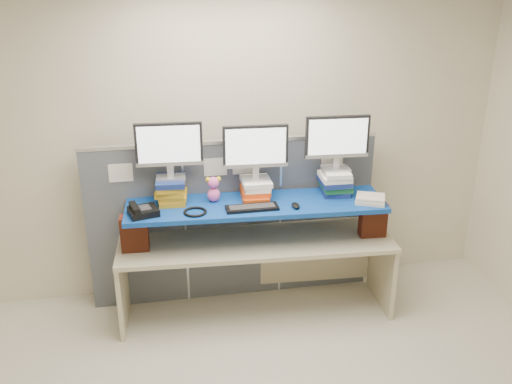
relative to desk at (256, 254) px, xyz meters
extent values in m
cube|color=beige|center=(-0.15, -1.45, 0.83)|extent=(5.00, 4.00, 2.80)
cube|color=#4D525B|center=(-1.02, 0.33, 0.18)|extent=(0.85, 0.05, 1.50)
cube|color=#4D525B|center=(-0.15, 0.33, 0.18)|extent=(0.85, 0.05, 1.50)
cube|color=#4D525B|center=(0.71, 0.33, 0.18)|extent=(0.85, 0.05, 1.50)
cube|color=silver|center=(-0.15, 0.33, 0.94)|extent=(2.60, 0.06, 0.03)
cube|color=white|center=(-1.10, 0.30, 0.73)|extent=(0.20, 0.00, 0.16)
cube|color=white|center=(-0.30, 0.30, 0.73)|extent=(0.20, 0.00, 0.16)
cube|color=white|center=(-0.05, 0.30, 0.73)|extent=(0.20, 0.00, 0.16)
cube|color=white|center=(0.75, 0.30, 0.73)|extent=(0.20, 0.00, 0.16)
cube|color=#C4B996|center=(0.00, 0.00, 0.13)|extent=(2.39, 0.81, 0.04)
cube|color=#C4B996|center=(-1.16, 0.06, -0.23)|extent=(0.07, 0.64, 0.68)
cube|color=#C4B996|center=(1.16, -0.06, -0.23)|extent=(0.07, 0.64, 0.68)
cube|color=maroon|center=(-1.02, 0.00, 0.30)|extent=(0.23, 0.13, 0.31)
cube|color=maroon|center=(1.01, -0.10, 0.30)|extent=(0.23, 0.13, 0.31)
cube|color=navy|center=(0.00, 0.00, 0.47)|extent=(2.20, 0.65, 0.04)
cube|color=#C08C1A|center=(-0.69, 0.16, 0.51)|extent=(0.23, 0.30, 0.04)
cube|color=#C08C1A|center=(-0.68, 0.15, 0.55)|extent=(0.25, 0.29, 0.04)
cube|color=#C08C1A|center=(-0.70, 0.16, 0.59)|extent=(0.27, 0.32, 0.05)
cube|color=#C08C1A|center=(-0.70, 0.16, 0.64)|extent=(0.23, 0.30, 0.04)
cube|color=navy|center=(-0.70, 0.15, 0.68)|extent=(0.25, 0.30, 0.05)
cube|color=#DB4B14|center=(0.01, 0.11, 0.51)|extent=(0.24, 0.30, 0.04)
cube|color=#DB4B14|center=(0.01, 0.13, 0.55)|extent=(0.24, 0.28, 0.04)
cube|color=white|center=(0.03, 0.12, 0.59)|extent=(0.23, 0.27, 0.04)
cube|color=white|center=(0.02, 0.12, 0.64)|extent=(0.24, 0.27, 0.04)
cube|color=navy|center=(0.72, 0.09, 0.51)|extent=(0.25, 0.29, 0.04)
cube|color=#185C2B|center=(0.72, 0.09, 0.56)|extent=(0.24, 0.29, 0.05)
cube|color=navy|center=(0.71, 0.08, 0.61)|extent=(0.25, 0.30, 0.04)
cube|color=white|center=(0.71, 0.07, 0.65)|extent=(0.26, 0.27, 0.04)
cube|color=white|center=(0.72, 0.08, 0.69)|extent=(0.24, 0.31, 0.04)
cube|color=#ABABB0|center=(-0.69, 0.16, 0.71)|extent=(0.25, 0.16, 0.02)
cube|color=#ABABB0|center=(-0.69, 0.16, 0.77)|extent=(0.06, 0.05, 0.10)
cube|color=black|center=(-0.69, 0.16, 1.00)|extent=(0.55, 0.07, 0.36)
cube|color=white|center=(-0.69, 0.14, 1.00)|extent=(0.50, 0.03, 0.32)
cube|color=#ABABB0|center=(0.02, 0.12, 0.66)|extent=(0.25, 0.16, 0.02)
cube|color=#ABABB0|center=(0.02, 0.12, 0.72)|extent=(0.06, 0.05, 0.10)
cube|color=black|center=(0.02, 0.12, 0.95)|extent=(0.55, 0.07, 0.36)
cube|color=white|center=(0.02, 0.10, 0.95)|extent=(0.50, 0.03, 0.32)
cube|color=#ABABB0|center=(0.71, 0.08, 0.72)|extent=(0.25, 0.16, 0.02)
cube|color=#ABABB0|center=(0.71, 0.08, 0.78)|extent=(0.06, 0.05, 0.10)
cube|color=black|center=(0.71, 0.08, 1.01)|extent=(0.55, 0.07, 0.36)
cube|color=white|center=(0.71, 0.06, 1.01)|extent=(0.50, 0.03, 0.32)
cube|color=black|center=(-0.05, -0.12, 0.50)|extent=(0.43, 0.15, 0.02)
cube|color=#2F2F31|center=(-0.05, -0.12, 0.52)|extent=(0.38, 0.10, 0.00)
ellipsoid|color=black|center=(0.30, -0.15, 0.51)|extent=(0.09, 0.13, 0.04)
cube|color=black|center=(-0.93, -0.07, 0.52)|extent=(0.27, 0.25, 0.06)
cube|color=#2F2F31|center=(-0.93, -0.07, 0.55)|extent=(0.14, 0.14, 0.01)
cube|color=black|center=(-1.00, -0.08, 0.56)|extent=(0.10, 0.21, 0.04)
torus|color=black|center=(-0.52, -0.11, 0.50)|extent=(0.24, 0.24, 0.02)
ellipsoid|color=#FD60B4|center=(-0.34, 0.10, 0.55)|extent=(0.11, 0.10, 0.12)
sphere|color=#FD60B4|center=(-0.34, 0.10, 0.66)|extent=(0.10, 0.10, 0.10)
sphere|color=yellow|center=(-0.39, 0.10, 0.69)|extent=(0.04, 0.04, 0.04)
sphere|color=yellow|center=(-0.30, 0.10, 0.69)|extent=(0.04, 0.04, 0.04)
cube|color=beige|center=(0.95, -0.16, 0.50)|extent=(0.30, 0.27, 0.03)
cube|color=beige|center=(0.95, -0.16, 0.53)|extent=(0.28, 0.26, 0.03)
camera|label=1|loc=(-0.80, -4.32, 2.40)|focal=40.00mm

